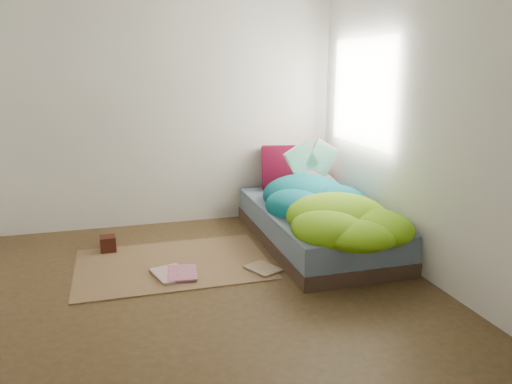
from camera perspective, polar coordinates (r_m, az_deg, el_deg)
ground at (r=3.87m, az=-6.24°, el=-11.02°), size 3.50×3.50×0.00m
room_walls at (r=3.51m, az=-6.78°, el=13.83°), size 3.54×3.54×2.62m
bed at (r=4.77m, az=6.78°, el=-3.88°), size 1.00×2.00×0.34m
duvet at (r=4.48m, az=7.98°, el=-0.56°), size 0.96×1.84×0.34m
rug at (r=4.35m, az=-9.48°, el=-8.11°), size 1.60×1.10×0.01m
pillow_floral at (r=5.47m, az=5.33°, el=1.14°), size 0.63×0.41×0.14m
pillow_magenta at (r=5.41m, az=3.18°, el=2.80°), size 0.49×0.25×0.47m
open_book at (r=5.10m, az=6.46°, el=4.92°), size 0.48×0.14×0.29m
wooden_box at (r=4.73m, az=-16.57°, el=-5.67°), size 0.14×0.14×0.14m
floor_book_a at (r=4.06m, az=-11.34°, el=-9.54°), size 0.32×0.38×0.03m
floor_book_b at (r=4.09m, az=-10.09°, el=-9.28°), size 0.27×0.34×0.03m
floor_book_c at (r=4.09m, az=-0.27°, el=-9.13°), size 0.30×0.34×0.02m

